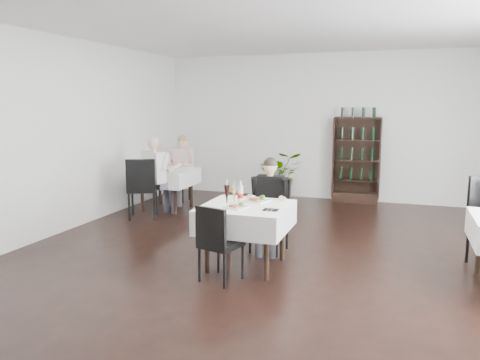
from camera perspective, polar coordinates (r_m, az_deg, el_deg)
name	(u,v)px	position (r m, az deg, el deg)	size (l,w,h in m)	color
room_shell	(271,146)	(5.46, 3.76, 4.21)	(9.00, 9.00, 9.00)	black
wine_shelf	(356,161)	(9.66, 14.00, 2.28)	(0.90, 0.28, 1.75)	black
main_table	(246,217)	(5.69, 0.75, -4.54)	(1.03, 1.03, 0.77)	black
left_table	(167,177)	(8.89, -8.91, 0.38)	(0.98, 0.98, 0.77)	black
potted_tree	(281,175)	(9.85, 4.99, 0.61)	(0.90, 0.78, 1.00)	#275F20
main_chair_far	(271,210)	(6.38, 3.85, -3.65)	(0.49, 0.50, 0.97)	black
main_chair_near	(217,239)	(5.22, -2.83, -7.21)	(0.49, 0.50, 0.88)	black
left_chair_far	(179,176)	(9.68, -7.46, 0.51)	(0.44, 0.45, 0.90)	black
left_chair_near	(142,185)	(8.20, -11.89, -0.56)	(0.64, 0.64, 1.06)	black
diner_main	(269,198)	(6.22, 3.58, -2.20)	(0.50, 0.51, 1.28)	#414149
diner_left_far	(181,164)	(9.33, -7.15, 1.91)	(0.54, 0.55, 1.37)	#414149
diner_left_near	(158,170)	(8.37, -9.99, 1.25)	(0.62, 0.65, 1.43)	#414149
plate_far	(257,200)	(5.85, 2.12, -2.48)	(0.32, 0.32, 0.08)	white
plate_near	(237,207)	(5.49, -0.40, -3.28)	(0.29, 0.29, 0.07)	white
pilsner_dark	(227,195)	(5.64, -1.62, -1.81)	(0.07, 0.07, 0.31)	black
pilsner_lager	(234,195)	(5.75, -0.74, -1.79)	(0.06, 0.06, 0.26)	gold
coke_bottle	(240,194)	(5.74, 0.05, -1.76)	(0.07, 0.07, 0.28)	silver
napkin_cutlery	(271,210)	(5.40, 3.75, -3.63)	(0.18, 0.19, 0.02)	black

